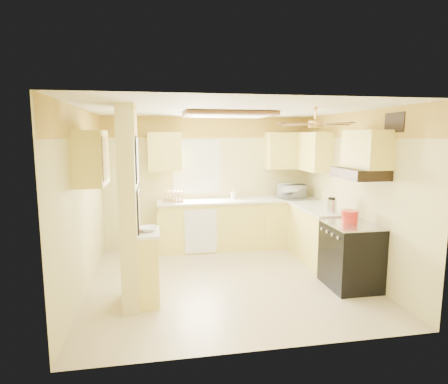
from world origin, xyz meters
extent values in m
plane|color=#CFB98F|center=(0.00, 0.00, 0.00)|extent=(4.00, 4.00, 0.00)
plane|color=white|center=(0.00, 0.00, 2.50)|extent=(4.00, 4.00, 0.00)
plane|color=#E0D288|center=(0.00, 1.90, 1.25)|extent=(4.00, 0.00, 4.00)
plane|color=#E0D288|center=(0.00, -1.90, 1.25)|extent=(4.00, 0.00, 4.00)
plane|color=#E0D288|center=(-2.00, 0.00, 1.25)|extent=(0.00, 3.80, 3.80)
plane|color=#E0D288|center=(2.00, 0.00, 1.25)|extent=(0.00, 3.80, 3.80)
cube|color=#FFDC4B|center=(0.00, 1.88, 2.30)|extent=(4.00, 0.02, 0.40)
cube|color=#E0D288|center=(-1.35, -0.55, 1.25)|extent=(0.20, 0.70, 2.50)
cube|color=#E8D968|center=(-1.13, -0.55, 0.45)|extent=(0.25, 0.55, 0.90)
cube|color=white|center=(-1.13, -0.55, 0.92)|extent=(0.28, 0.58, 0.04)
cube|color=#E8D968|center=(0.50, 1.60, 0.45)|extent=(3.00, 0.60, 0.90)
cube|color=#E8D968|center=(1.70, 0.60, 0.45)|extent=(0.60, 1.40, 0.90)
cube|color=white|center=(0.50, 1.59, 0.92)|extent=(3.04, 0.64, 0.04)
cube|color=white|center=(1.69, 0.60, 0.92)|extent=(0.64, 1.44, 0.04)
cube|color=white|center=(-0.25, 1.29, 0.43)|extent=(0.58, 0.02, 0.80)
cube|color=white|center=(-0.25, 1.89, 1.55)|extent=(0.92, 0.02, 1.02)
cube|color=white|center=(-0.25, 1.89, 1.55)|extent=(0.80, 0.02, 0.90)
cube|color=#E8D968|center=(-0.85, 1.72, 1.85)|extent=(0.60, 0.35, 0.70)
cube|color=#E8D968|center=(1.55, 1.72, 1.85)|extent=(0.90, 0.35, 0.70)
cube|color=#E8D968|center=(1.82, 1.25, 1.85)|extent=(0.35, 1.00, 0.70)
cube|color=#E8D968|center=(-1.82, -0.25, 1.85)|extent=(0.35, 0.75, 0.70)
cube|color=#E8D968|center=(1.82, -0.55, 1.95)|extent=(0.35, 0.76, 0.52)
cube|color=black|center=(1.67, -0.55, 0.45)|extent=(0.65, 0.76, 0.90)
cube|color=silver|center=(1.67, -0.55, 0.91)|extent=(0.66, 0.77, 0.02)
cylinder|color=silver|center=(1.34, -0.80, 0.80)|extent=(0.03, 0.05, 0.05)
cylinder|color=silver|center=(1.34, -0.63, 0.80)|extent=(0.03, 0.05, 0.05)
cylinder|color=silver|center=(1.34, -0.47, 0.80)|extent=(0.03, 0.05, 0.05)
cylinder|color=silver|center=(1.34, -0.30, 0.80)|extent=(0.03, 0.05, 0.05)
cube|color=black|center=(1.74, -0.55, 1.62)|extent=(0.50, 0.76, 0.14)
cube|color=black|center=(-1.24, -0.55, 1.85)|extent=(0.02, 0.42, 0.57)
cube|color=white|center=(-1.23, -0.55, 1.85)|extent=(0.01, 0.37, 0.52)
cube|color=black|center=(-1.24, -0.55, 1.20)|extent=(0.02, 0.42, 0.57)
cube|color=yellow|center=(-1.23, -0.55, 1.20)|extent=(0.01, 0.37, 0.52)
cube|color=brown|center=(0.10, 0.50, 2.46)|extent=(1.35, 0.95, 0.06)
cube|color=white|center=(0.10, 0.50, 2.44)|extent=(1.15, 0.75, 0.02)
cylinder|color=gold|center=(1.00, -0.70, 2.42)|extent=(0.04, 0.04, 0.16)
cylinder|color=gold|center=(1.00, -0.70, 2.28)|extent=(0.18, 0.18, 0.08)
cube|color=brown|center=(1.30, -0.59, 2.28)|extent=(0.55, 0.28, 0.01)
cube|color=brown|center=(0.89, -0.40, 2.28)|extent=(0.28, 0.55, 0.01)
cube|color=brown|center=(0.70, -0.81, 2.28)|extent=(0.55, 0.28, 0.01)
cube|color=brown|center=(1.11, -1.00, 2.28)|extent=(0.28, 0.55, 0.01)
cube|color=black|center=(1.98, -0.90, 2.30)|extent=(0.02, 0.40, 0.25)
imported|color=white|center=(1.56, 1.57, 1.08)|extent=(0.51, 0.36, 0.27)
imported|color=white|center=(-1.13, -0.55, 0.97)|extent=(0.24, 0.24, 0.06)
cylinder|color=red|center=(1.69, -0.42, 0.99)|extent=(0.23, 0.23, 0.15)
cylinder|color=red|center=(1.69, -0.42, 1.07)|extent=(0.25, 0.25, 0.02)
cylinder|color=silver|center=(1.68, 0.11, 1.05)|extent=(0.16, 0.16, 0.21)
cylinder|color=black|center=(1.68, 0.11, 1.17)|extent=(0.11, 0.11, 0.03)
cube|color=tan|center=(-0.71, 1.57, 0.96)|extent=(0.36, 0.27, 0.04)
cube|color=tan|center=(-0.86, 1.57, 1.04)|extent=(0.02, 0.23, 0.20)
cube|color=tan|center=(-0.80, 1.57, 1.04)|extent=(0.02, 0.23, 0.20)
cube|color=tan|center=(-0.74, 1.57, 1.04)|extent=(0.02, 0.23, 0.20)
cube|color=tan|center=(-0.68, 1.57, 1.04)|extent=(0.02, 0.23, 0.20)
cube|color=tan|center=(-0.62, 1.57, 1.04)|extent=(0.02, 0.23, 0.20)
cube|color=tan|center=(-0.57, 1.57, 1.04)|extent=(0.02, 0.23, 0.20)
cylinder|color=white|center=(-0.80, 1.57, 1.04)|extent=(0.01, 0.20, 0.20)
cylinder|color=white|center=(-0.68, 1.57, 1.04)|extent=(0.01, 0.20, 0.20)
cylinder|color=white|center=(0.44, 1.69, 1.01)|extent=(0.11, 0.11, 0.14)
cylinder|color=tan|center=(0.46, 1.69, 1.05)|extent=(0.01, 0.01, 0.21)
cylinder|color=tan|center=(0.44, 1.71, 1.05)|extent=(0.01, 0.01, 0.21)
cylinder|color=tan|center=(0.42, 1.69, 1.05)|extent=(0.01, 0.01, 0.21)
cylinder|color=tan|center=(0.44, 1.67, 1.05)|extent=(0.01, 0.01, 0.21)
camera|label=1|loc=(-1.00, -5.25, 2.12)|focal=30.00mm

